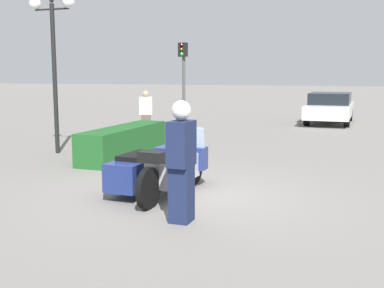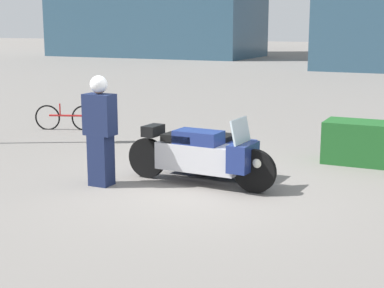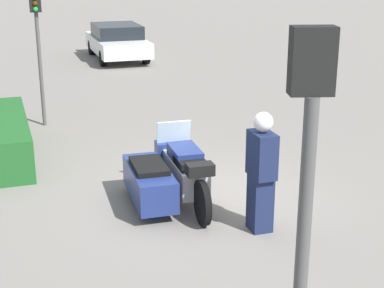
% 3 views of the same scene
% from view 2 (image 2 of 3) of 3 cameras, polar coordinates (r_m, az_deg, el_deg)
% --- Properties ---
extents(ground_plane, '(160.00, 160.00, 0.00)m').
position_cam_2_polar(ground_plane, '(9.64, 0.22, -4.24)').
color(ground_plane, slate).
extents(police_motorcycle, '(2.70, 1.34, 1.17)m').
position_cam_2_polar(police_motorcycle, '(9.96, 1.66, -0.87)').
color(police_motorcycle, black).
rests_on(police_motorcycle, ground).
extents(officer_rider, '(0.50, 0.31, 1.82)m').
position_cam_2_polar(officer_rider, '(9.70, -8.90, 1.54)').
color(officer_rider, '#192347').
rests_on(officer_rider, ground).
extents(bicycle_parked, '(1.50, 0.59, 0.69)m').
position_cam_2_polar(bicycle_parked, '(15.16, -12.15, 2.51)').
color(bicycle_parked, black).
rests_on(bicycle_parked, ground).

